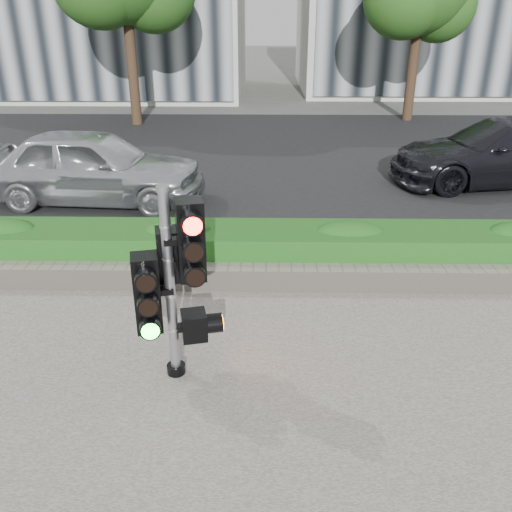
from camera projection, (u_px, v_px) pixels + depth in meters
name	position (u px, v px, depth m)	size (l,w,h in m)	color
ground	(250.00, 364.00, 6.45)	(120.00, 120.00, 0.00)	#51514C
road	(260.00, 155.00, 15.54)	(60.00, 13.00, 0.02)	black
curb	(255.00, 251.00, 9.29)	(60.00, 0.25, 0.12)	gray
stone_wall	(254.00, 277.00, 8.10)	(12.00, 0.32, 0.34)	gray
hedge	(254.00, 249.00, 8.62)	(12.00, 1.00, 0.68)	green
traffic_signal	(172.00, 275.00, 5.77)	(0.81, 0.67, 2.24)	black
car_silver	(92.00, 166.00, 11.46)	(1.87, 4.64, 1.58)	#BABDC2
car_dark	(502.00, 152.00, 12.77)	(2.12, 5.22, 1.52)	black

